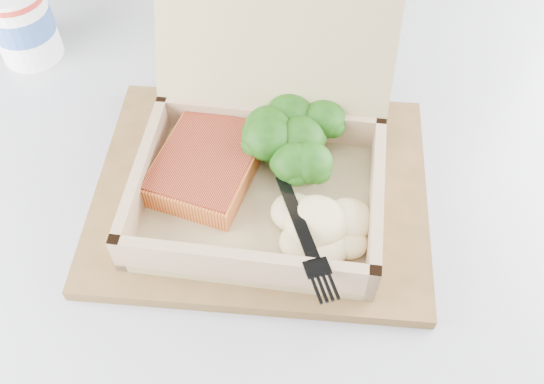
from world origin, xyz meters
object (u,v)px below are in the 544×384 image
object	(u,v)px
cafe_table	(267,301)
takeout_container	(264,136)
paper_cup	(21,21)
serving_tray	(261,191)

from	to	relation	value
cafe_table	takeout_container	distance (m)	0.26
takeout_container	paper_cup	size ratio (longest dim) A/B	3.58
serving_tray	takeout_container	distance (m)	0.06
cafe_table	paper_cup	distance (m)	0.43
cafe_table	takeout_container	world-z (taller)	takeout_container
cafe_table	serving_tray	xyz separation A→B (m)	(0.00, 0.02, 0.20)
cafe_table	paper_cup	xyz separation A→B (m)	(-0.20, 0.30, 0.24)
takeout_container	paper_cup	world-z (taller)	takeout_container
paper_cup	takeout_container	bearing A→B (deg)	-50.05
takeout_container	paper_cup	xyz separation A→B (m)	(-0.21, 0.26, -0.02)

